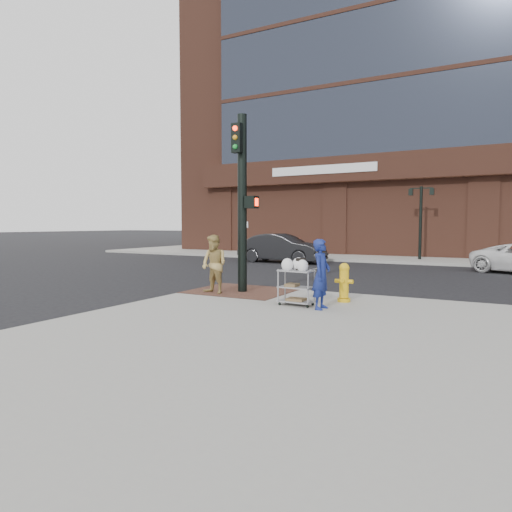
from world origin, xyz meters
The scene contains 13 objects.
ground centered at (0.00, 0.00, 0.00)m, with size 220.00×220.00×0.00m, color black.
brick_curb_ramp centered at (-0.60, 0.90, 0.16)m, with size 2.80×2.40×0.01m, color #523026.
bank_building centered at (5.00, 31.00, 14.15)m, with size 42.00×26.00×28.00m, color brown.
lamp_post centered at (2.00, 16.00, 2.62)m, with size 1.32×0.22×4.00m.
parking_sign centered at (-8.50, 15.00, 1.25)m, with size 0.05×0.05×2.20m, color black.
traffic_signal_pole centered at (-0.48, 0.77, 2.83)m, with size 0.61×0.51×5.00m.
woman_blue centered at (2.43, -0.66, 0.95)m, with size 0.58×0.38×1.60m, color navy.
pedestrian_tan centered at (-1.02, 0.13, 0.97)m, with size 0.80×0.62×1.64m, color tan.
sedan_dark centered at (-4.54, 12.02, 0.78)m, with size 1.66×4.76×1.57m, color black.
utility_cart centered at (1.75, -0.51, 0.67)m, with size 0.85×0.52×1.14m.
fire_hydrant centered at (2.58, 0.54, 0.65)m, with size 0.46×0.32×0.97m.
newsbox_red centered at (-5.18, 15.40, 0.69)m, with size 0.45×0.41×1.08m, color #A22512.
newsbox_yellow centered at (-5.33, 15.14, 0.69)m, with size 0.45×0.41×1.07m, color gold.
Camera 1 is at (6.04, -10.42, 2.08)m, focal length 32.00 mm.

